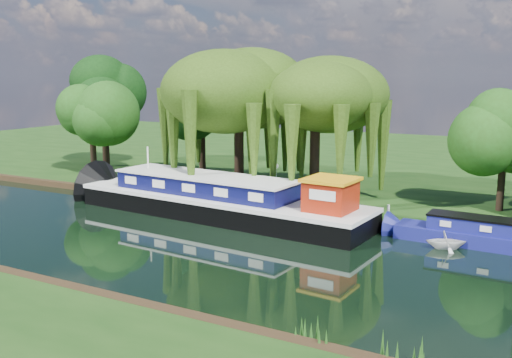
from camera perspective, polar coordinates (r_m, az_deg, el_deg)
The scene contains 15 objects.
ground at distance 31.33m, azimuth -7.54°, elevation -6.41°, with size 120.00×120.00×0.00m, color black.
far_bank at distance 61.46m, azimuth 11.42°, elevation 1.94°, with size 120.00×52.00×0.45m, color #13330E.
dutch_barge at distance 36.60m, azimuth -3.53°, elevation -2.17°, with size 20.67×6.14×4.30m.
narrowboat at distance 32.57m, azimuth 23.90°, elevation -5.48°, with size 11.68×2.42×1.69m.
red_dinghy at distance 43.98m, azimuth -14.57°, elevation -1.78°, with size 2.32×3.25×0.67m, color maroon.
white_cruiser at distance 31.75m, azimuth 18.43°, elevation -6.64°, with size 1.75×2.02×1.07m, color silver.
willow_left at distance 41.68m, azimuth -1.75°, elevation 8.58°, with size 8.34×8.34×9.99m.
willow_right at distance 39.29m, azimuth 5.98°, elevation 7.36°, with size 7.35×7.35×8.95m.
tree_far_left at distance 51.64m, azimuth -16.15°, elevation 6.36°, with size 4.82×4.82×7.76m.
tree_far_back at distance 55.43m, azimuth -15.02°, elevation 7.90°, with size 5.55×5.55×9.34m.
tree_far_mid at distance 47.84m, azimuth -5.47°, elevation 6.71°, with size 4.91×4.91×8.04m.
tree_far_right at distance 39.04m, azimuth 23.61°, elevation 3.66°, with size 4.05×4.05×6.63m.
lamppost at distance 39.30m, azimuth 2.00°, elevation 0.72°, with size 0.36×0.36×2.56m.
mooring_posts at distance 38.21m, azimuth -0.77°, elevation -1.80°, with size 19.16×0.16×1.00m.
reeds_near at distance 21.58m, azimuth -4.54°, elevation -12.69°, with size 33.70×1.50×1.10m.
Camera 1 is at (17.80, -24.17, 8.98)m, focal length 40.00 mm.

